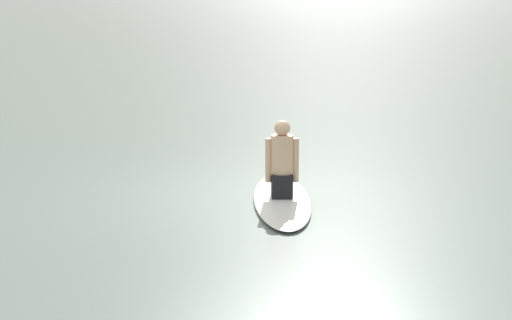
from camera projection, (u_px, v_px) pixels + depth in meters
name	position (u px, v px, depth m)	size (l,w,h in m)	color
ground_plane	(236.00, 195.00, 12.93)	(400.00, 400.00, 0.00)	slate
surfboard	(282.00, 199.00, 12.52)	(3.18, 0.76, 0.08)	white
person_paddler	(282.00, 162.00, 12.41)	(0.43, 0.45, 1.05)	black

